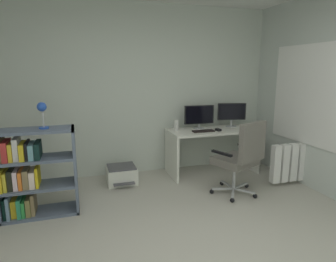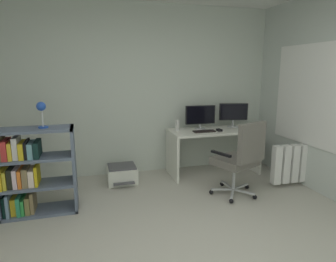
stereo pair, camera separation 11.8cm
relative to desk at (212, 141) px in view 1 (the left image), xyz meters
The scene contains 14 objects.
wall_back 1.46m from the desk, 158.77° to the left, with size 4.41×0.10×2.67m, color silver.
window_pane 1.56m from the desk, 37.82° to the right, with size 0.01×1.30×1.32m, color white.
window_frame 1.56m from the desk, 38.00° to the right, with size 0.02×1.38×1.40m, color white.
desk is the anchor object (origin of this frame).
monitor_main 0.47m from the desk, 145.99° to the left, with size 0.49×0.18×0.38m.
monitor_secondary 0.60m from the desk, 17.29° to the left, with size 0.47×0.18×0.40m.
keyboard 0.32m from the desk, 150.93° to the right, with size 0.34×0.13×0.02m, color black.
computer_mouse 0.25m from the desk, 75.77° to the right, with size 0.06×0.10×0.03m, color black.
desktop_speaker 0.66m from the desk, behind, with size 0.07×0.07×0.17m, color silver.
office_chair 0.96m from the desk, 92.83° to the right, with size 0.66×0.69×1.02m.
bookshelf 2.73m from the desk, 164.94° to the right, with size 0.85×0.36×1.02m.
desk_lamp 2.63m from the desk, 163.78° to the right, with size 0.11×0.11×0.30m.
printer 1.54m from the desk, behind, with size 0.43×0.48×0.26m.
radiator 1.29m from the desk, 40.44° to the right, with size 0.84×0.10×0.55m.
Camera 1 is at (-0.93, -1.99, 1.66)m, focal length 31.33 mm.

